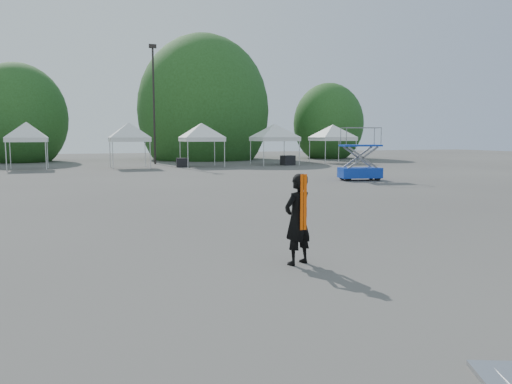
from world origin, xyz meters
name	(u,v)px	position (x,y,z in m)	size (l,w,h in m)	color
ground	(246,244)	(0.00, 0.00, 0.00)	(120.00, 120.00, 0.00)	#474442
light_pole_east	(154,97)	(3.00, 32.00, 5.52)	(0.60, 0.25, 9.80)	black
tree_mid_w	(18,118)	(-8.00, 40.00, 3.93)	(4.16, 4.16, 6.33)	#382314
tree_mid_e	(204,111)	(9.00, 39.00, 4.84)	(5.12, 5.12, 7.79)	#382314
tree_far_e	(328,124)	(22.00, 37.00, 3.63)	(3.84, 3.84, 5.84)	#382314
tent_d	(26,126)	(-6.44, 28.22, 3.06)	(3.78, 3.78, 3.88)	silver
tent_e	(129,126)	(0.45, 27.36, 3.06)	(3.95, 3.95, 3.88)	silver
tent_f	(202,127)	(5.83, 27.22, 3.06)	(4.24, 4.24, 3.88)	silver
tent_g	(275,127)	(12.01, 27.62, 3.06)	(4.61, 4.61, 3.88)	silver
tent_h	(333,128)	(17.87, 28.56, 3.06)	(4.47, 4.47, 3.88)	silver
man	(298,219)	(0.32, -1.99, 0.84)	(0.72, 0.60, 1.68)	black
scissor_lift	(360,154)	(10.83, 12.75, 1.41)	(2.33, 1.48, 2.79)	#0B1D96
crate_mid	(182,163)	(4.31, 27.18, 0.34)	(0.88, 0.68, 0.68)	black
crate_east	(288,160)	(12.81, 26.72, 0.39)	(1.00, 0.78, 0.78)	black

